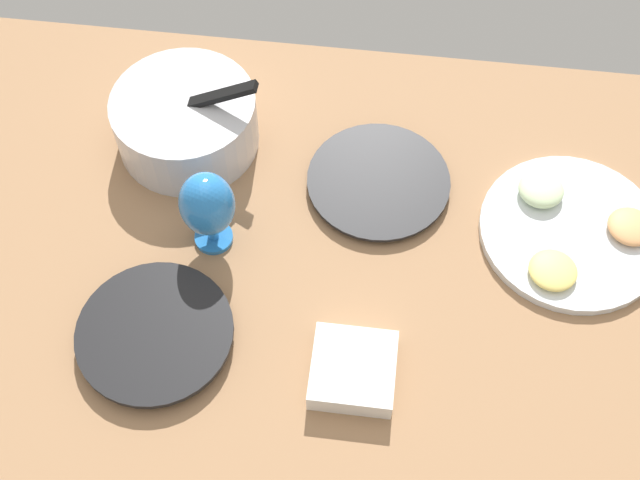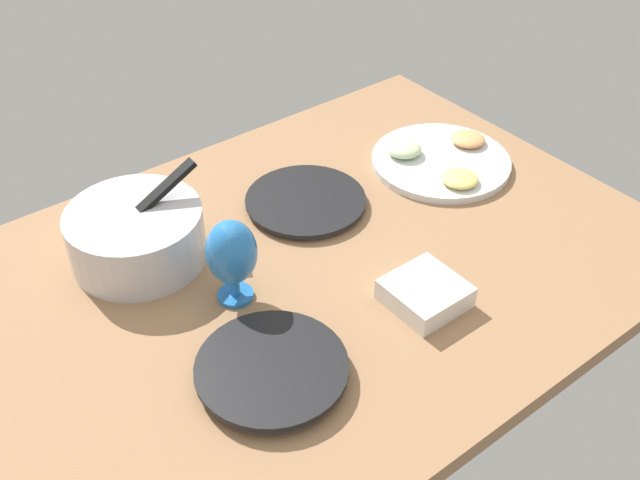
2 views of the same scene
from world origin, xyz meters
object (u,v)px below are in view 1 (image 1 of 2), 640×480
object	(u,v)px
dinner_plate_right	(378,182)
mixing_bowl	(186,120)
dinner_plate_left	(155,334)
fruit_platter	(571,230)
hurricane_glass_blue	(207,206)
square_bowl_white	(353,369)

from	to	relation	value
dinner_plate_right	mixing_bowl	world-z (taller)	mixing_bowl
dinner_plate_right	mixing_bowl	size ratio (longest dim) A/B	0.95
dinner_plate_left	fruit_platter	size ratio (longest dim) A/B	0.80
dinner_plate_left	dinner_plate_right	world-z (taller)	dinner_plate_left
hurricane_glass_blue	square_bowl_white	distance (cm)	37.89
hurricane_glass_blue	square_bowl_white	bearing A→B (deg)	-40.05
hurricane_glass_blue	dinner_plate_right	bearing A→B (deg)	28.54
square_bowl_white	fruit_platter	bearing A→B (deg)	41.59
mixing_bowl	fruit_platter	size ratio (longest dim) A/B	0.85
dinner_plate_left	mixing_bowl	distance (cm)	43.75
hurricane_glass_blue	square_bowl_white	world-z (taller)	hurricane_glass_blue
fruit_platter	square_bowl_white	world-z (taller)	fruit_platter
mixing_bowl	square_bowl_white	world-z (taller)	mixing_bowl
hurricane_glass_blue	square_bowl_white	size ratio (longest dim) A/B	1.31
mixing_bowl	hurricane_glass_blue	distance (cm)	24.49
fruit_platter	dinner_plate_right	bearing A→B (deg)	169.62
dinner_plate_left	fruit_platter	bearing A→B (deg)	23.01
dinner_plate_right	square_bowl_white	distance (cm)	39.66
dinner_plate_right	fruit_platter	xyz separation A→B (cm)	(36.29, -6.64, 0.32)
dinner_plate_left	hurricane_glass_blue	distance (cm)	23.89
dinner_plate_left	square_bowl_white	size ratio (longest dim) A/B	1.94
square_bowl_white	mixing_bowl	bearing A→B (deg)	129.15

